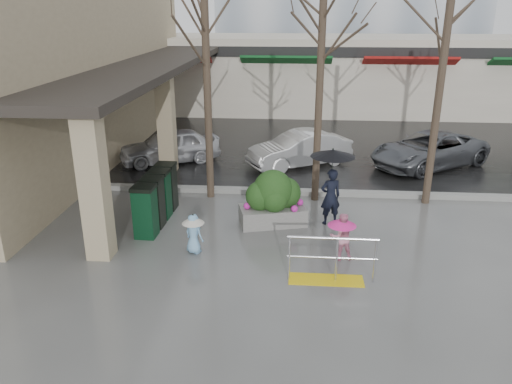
# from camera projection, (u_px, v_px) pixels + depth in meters

# --- Properties ---
(ground) EXTENTS (120.00, 120.00, 0.00)m
(ground) POSITION_uv_depth(u_px,v_px,m) (269.00, 252.00, 11.93)
(ground) COLOR #51514F
(ground) RESTS_ON ground
(street_asphalt) EXTENTS (120.00, 36.00, 0.01)m
(street_asphalt) POSITION_uv_depth(u_px,v_px,m) (288.00, 97.00, 32.47)
(street_asphalt) COLOR black
(street_asphalt) RESTS_ON ground
(curb) EXTENTS (120.00, 0.30, 0.15)m
(curb) POSITION_uv_depth(u_px,v_px,m) (276.00, 191.00, 15.64)
(curb) COLOR gray
(curb) RESTS_ON ground
(near_building) EXTENTS (6.00, 18.00, 8.00)m
(near_building) POSITION_uv_depth(u_px,v_px,m) (42.00, 50.00, 18.68)
(near_building) COLOR tan
(near_building) RESTS_ON ground
(canopy_slab) EXTENTS (2.80, 18.00, 0.25)m
(canopy_slab) POSITION_uv_depth(u_px,v_px,m) (153.00, 61.00, 18.50)
(canopy_slab) COLOR #2D2823
(canopy_slab) RESTS_ON pillar_front
(pillar_front) EXTENTS (0.55, 0.55, 3.50)m
(pillar_front) POSITION_uv_depth(u_px,v_px,m) (94.00, 186.00, 11.15)
(pillar_front) COLOR tan
(pillar_front) RESTS_ON ground
(pillar_back) EXTENTS (0.55, 0.55, 3.50)m
(pillar_back) POSITION_uv_depth(u_px,v_px,m) (166.00, 123.00, 17.22)
(pillar_back) COLOR tan
(pillar_back) RESTS_ON ground
(storefront_row) EXTENTS (34.00, 6.74, 4.00)m
(storefront_row) POSITION_uv_depth(u_px,v_px,m) (323.00, 73.00, 27.85)
(storefront_row) COLOR beige
(storefront_row) RESTS_ON ground
(handrail) EXTENTS (1.90, 0.50, 1.03)m
(handrail) POSITION_uv_depth(u_px,v_px,m) (330.00, 265.00, 10.58)
(handrail) COLOR yellow
(handrail) RESTS_ON ground
(tree_west) EXTENTS (3.20, 3.20, 6.80)m
(tree_west) POSITION_uv_depth(u_px,v_px,m) (205.00, 23.00, 13.67)
(tree_west) COLOR #382B21
(tree_west) RESTS_ON ground
(tree_midwest) EXTENTS (3.20, 3.20, 7.00)m
(tree_midwest) POSITION_uv_depth(u_px,v_px,m) (323.00, 18.00, 13.37)
(tree_midwest) COLOR #382B21
(tree_midwest) RESTS_ON ground
(tree_mideast) EXTENTS (3.20, 3.20, 6.50)m
(tree_mideast) POSITION_uv_depth(u_px,v_px,m) (447.00, 33.00, 13.25)
(tree_mideast) COLOR #382B21
(tree_mideast) RESTS_ON ground
(woman) EXTENTS (1.17, 1.17, 2.11)m
(woman) POSITION_uv_depth(u_px,v_px,m) (331.00, 178.00, 13.07)
(woman) COLOR black
(woman) RESTS_ON ground
(child_pink) EXTENTS (0.66, 0.66, 1.13)m
(child_pink) POSITION_uv_depth(u_px,v_px,m) (342.00, 233.00, 11.41)
(child_pink) COLOR pink
(child_pink) RESTS_ON ground
(child_blue) EXTENTS (0.57, 0.53, 0.99)m
(child_blue) POSITION_uv_depth(u_px,v_px,m) (194.00, 230.00, 11.73)
(child_blue) COLOR #7EB5E0
(child_blue) RESTS_ON ground
(planter) EXTENTS (1.90, 1.28, 1.52)m
(planter) POSITION_uv_depth(u_px,v_px,m) (273.00, 199.00, 13.26)
(planter) COLOR slate
(planter) RESTS_ON ground
(news_boxes) EXTENTS (0.64, 2.45, 1.36)m
(news_boxes) POSITION_uv_depth(u_px,v_px,m) (157.00, 198.00, 13.41)
(news_boxes) COLOR #0C381E
(news_boxes) RESTS_ON ground
(car_a) EXTENTS (3.98, 2.93, 1.26)m
(car_a) POSITION_uv_depth(u_px,v_px,m) (170.00, 146.00, 18.61)
(car_a) COLOR silver
(car_a) RESTS_ON ground
(car_b) EXTENTS (3.98, 3.07, 1.26)m
(car_b) POSITION_uv_depth(u_px,v_px,m) (300.00, 149.00, 18.21)
(car_b) COLOR silver
(car_b) RESTS_ON ground
(car_c) EXTENTS (4.93, 4.26, 1.26)m
(car_c) POSITION_uv_depth(u_px,v_px,m) (429.00, 150.00, 18.14)
(car_c) COLOR #595C61
(car_c) RESTS_ON ground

